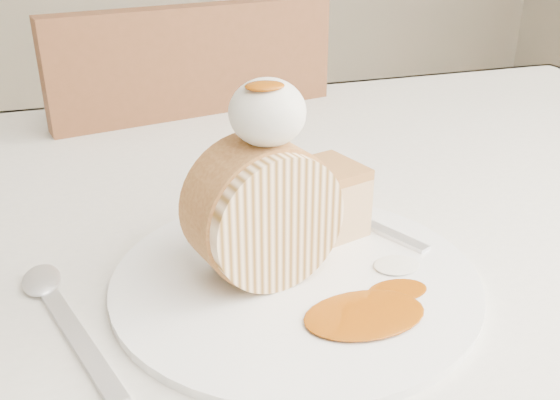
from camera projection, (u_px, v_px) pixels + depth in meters
name	position (u px, v px, depth m)	size (l,w,h in m)	color
table	(282.00, 285.00, 0.67)	(1.40, 0.90, 0.75)	silver
chair_far	(184.00, 222.00, 1.12)	(0.50, 0.50, 0.91)	brown
plate	(295.00, 278.00, 0.51)	(0.30, 0.30, 0.01)	white
roulade_slice	(263.00, 213.00, 0.49)	(0.11, 0.11, 0.06)	#FFDEB1
cake_chunk	(322.00, 204.00, 0.57)	(0.07, 0.06, 0.06)	#B37F44
whipped_cream	(267.00, 112.00, 0.46)	(0.06, 0.06, 0.05)	silver
caramel_drizzle	(265.00, 77.00, 0.44)	(0.03, 0.02, 0.01)	#8F3F05
caramel_pool	(364.00, 314.00, 0.46)	(0.09, 0.06, 0.00)	#8F3F05
fork	(370.00, 225.00, 0.58)	(0.02, 0.18, 0.00)	silver
spoon	(81.00, 343.00, 0.44)	(0.03, 0.18, 0.00)	silver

